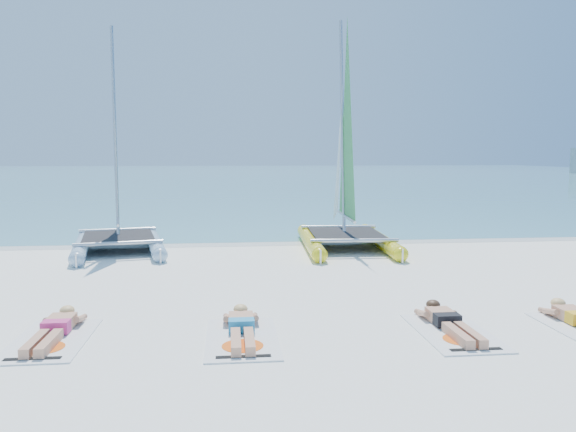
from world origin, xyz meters
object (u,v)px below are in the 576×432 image
towel_c (453,332)px  catamaran_blue (116,180)px  towel_a (51,340)px  sunbather_c (448,321)px  catamaran_yellow (343,172)px  sunbather_b (242,326)px  towel_b (242,338)px  sunbather_a (55,328)px

towel_c → catamaran_blue: bearing=128.3°
towel_a → sunbather_c: (5.66, -0.07, 0.11)m
catamaran_yellow → towel_c: size_ratio=3.58×
catamaran_yellow → sunbather_c: size_ratio=3.84×
sunbather_b → towel_c: sunbather_b is taller
catamaran_blue → catamaran_yellow: bearing=-9.2°
towel_a → towel_b: 2.64m
sunbather_b → sunbather_c: (3.04, -0.06, 0.00)m
towel_b → sunbather_b: 0.22m
sunbather_b → sunbather_c: bearing=-1.1°
towel_b → sunbather_b: (0.00, 0.19, 0.11)m
towel_b → sunbather_a: bearing=171.4°
catamaran_blue → sunbather_c: bearing=-61.9°
sunbather_a → towel_c: bearing=-4.6°
towel_c → sunbather_c: 0.22m
catamaran_blue → towel_a: 7.77m
sunbather_a → towel_b: (2.63, -0.40, -0.11)m
towel_a → sunbather_c: 5.67m
catamaran_yellow → sunbather_a: bearing=-124.5°
towel_a → towel_c: (5.66, -0.27, 0.00)m
catamaran_blue → towel_c: (6.16, -7.79, -1.88)m
sunbather_a → towel_c: 5.68m
sunbather_a → sunbather_b: bearing=-4.5°
sunbather_b → catamaran_yellow: bearing=68.4°
towel_b → sunbather_b: size_ratio=1.07×
catamaran_yellow → towel_b: 8.74m
catamaran_yellow → towel_c: (-0.02, -7.98, -2.08)m
sunbather_a → catamaran_yellow: bearing=52.9°
towel_a → sunbather_c: bearing=-0.7°
towel_b → catamaran_yellow: bearing=68.9°
catamaran_blue → sunbather_b: 8.35m
towel_a → towel_b: same height
catamaran_yellow → towel_a: catamaran_yellow is taller
catamaran_yellow → sunbather_c: 8.03m
towel_c → sunbather_a: bearing=175.4°
towel_b → sunbather_b: sunbather_b is taller
catamaran_blue → sunbather_b: bearing=-78.4°
sunbather_c → towel_a: bearing=179.3°
catamaran_blue → towel_b: bearing=-78.9°
sunbather_b → sunbather_c: size_ratio=1.00×
towel_b → towel_c: size_ratio=1.00×
towel_a → towel_b: (2.63, -0.20, 0.00)m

